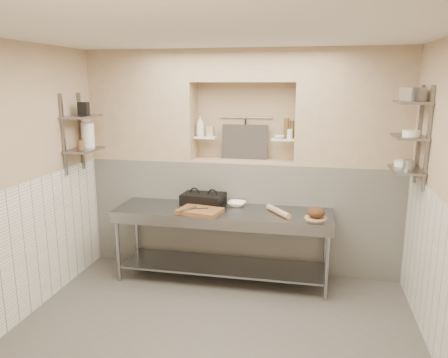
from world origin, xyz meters
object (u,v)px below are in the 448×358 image
(prep_table, at_px, (222,231))
(cutting_board, at_px, (200,211))
(jug_left, at_px, (88,135))
(mixing_bowl, at_px, (237,204))
(bottle_soap, at_px, (200,126))
(panini_press, at_px, (204,199))
(bread_loaf, at_px, (316,212))
(rolling_pin, at_px, (278,211))
(bowl_alcove, at_px, (279,137))

(prep_table, relative_size, cutting_board, 5.30)
(cutting_board, height_order, jug_left, jug_left)
(mixing_bowl, xyz_separation_m, bottle_soap, (-0.54, 0.33, 0.92))
(mixing_bowl, bearing_deg, bottle_soap, 148.41)
(prep_table, relative_size, bottle_soap, 9.70)
(panini_press, bearing_deg, bottle_soap, 115.51)
(panini_press, distance_m, bread_loaf, 1.42)
(bread_loaf, relative_size, jug_left, 0.66)
(panini_press, bearing_deg, rolling_pin, -8.44)
(rolling_pin, height_order, bread_loaf, bread_loaf)
(bread_loaf, height_order, bottle_soap, bottle_soap)
(mixing_bowl, bearing_deg, rolling_pin, -24.26)
(bowl_alcove, bearing_deg, cutting_board, -141.18)
(bread_loaf, bearing_deg, jug_left, 178.14)
(prep_table, distance_m, mixing_bowl, 0.39)
(bread_loaf, bearing_deg, mixing_bowl, 161.21)
(rolling_pin, relative_size, bottle_soap, 1.65)
(prep_table, bearing_deg, panini_press, 142.02)
(panini_press, relative_size, mixing_bowl, 2.46)
(bowl_alcove, bearing_deg, prep_table, -138.85)
(panini_press, bearing_deg, cutting_board, -76.83)
(prep_table, relative_size, panini_press, 4.78)
(prep_table, xyz_separation_m, panini_press, (-0.29, 0.22, 0.33))
(rolling_pin, height_order, bowl_alcove, bowl_alcove)
(bread_loaf, xyz_separation_m, bowl_alcove, (-0.48, 0.64, 0.76))
(panini_press, bearing_deg, bowl_alcove, 25.00)
(bread_loaf, distance_m, jug_left, 2.89)
(mixing_bowl, distance_m, rolling_pin, 0.58)
(mixing_bowl, bearing_deg, cutting_board, -135.57)
(bottle_soap, bearing_deg, mixing_bowl, -31.59)
(bread_loaf, bearing_deg, rolling_pin, 168.52)
(mixing_bowl, height_order, bowl_alcove, bowl_alcove)
(prep_table, xyz_separation_m, rolling_pin, (0.67, -0.02, 0.29))
(mixing_bowl, distance_m, bowl_alcove, 0.99)
(jug_left, bearing_deg, prep_table, 0.53)
(mixing_bowl, xyz_separation_m, rolling_pin, (0.53, -0.24, 0.01))
(panini_press, bearing_deg, bread_loaf, -7.59)
(rolling_pin, distance_m, bottle_soap, 1.52)
(rolling_pin, distance_m, jug_left, 2.49)
(panini_press, xyz_separation_m, rolling_pin, (0.96, -0.24, -0.04))
(mixing_bowl, relative_size, bottle_soap, 0.83)
(prep_table, relative_size, bowl_alcove, 20.42)
(cutting_board, height_order, bowl_alcove, bowl_alcove)
(prep_table, bearing_deg, bread_loaf, -5.50)
(mixing_bowl, height_order, rolling_pin, rolling_pin)
(bread_loaf, bearing_deg, bottle_soap, 156.26)
(bottle_soap, xyz_separation_m, jug_left, (-1.27, -0.57, -0.08))
(prep_table, height_order, mixing_bowl, mixing_bowl)
(rolling_pin, relative_size, bread_loaf, 2.23)
(prep_table, height_order, bottle_soap, bottle_soap)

